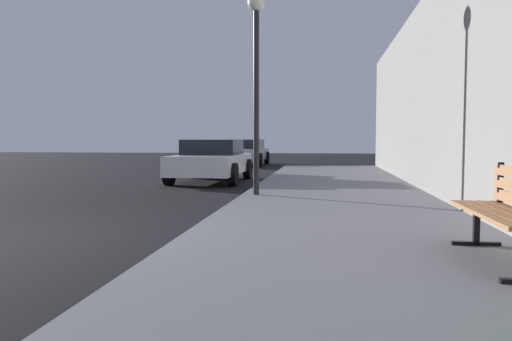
# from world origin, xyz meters

# --- Properties ---
(ground_plane) EXTENTS (80.00, 80.00, 0.00)m
(ground_plane) POSITION_xyz_m (0.00, 0.00, 0.00)
(ground_plane) COLOR black
(sidewalk) EXTENTS (4.00, 32.00, 0.15)m
(sidewalk) POSITION_xyz_m (4.00, 0.00, 0.07)
(sidewalk) COLOR slate
(sidewalk) RESTS_ON ground_plane
(bench) EXTENTS (0.52, 1.69, 0.89)m
(bench) POSITION_xyz_m (5.39, -1.05, 0.66)
(bench) COLOR #9E6B42
(bench) RESTS_ON sidewalk
(street_lamp) EXTENTS (0.36, 0.36, 4.05)m
(street_lamp) POSITION_xyz_m (2.30, 4.19, 2.94)
(street_lamp) COLOR black
(street_lamp) RESTS_ON sidewalk
(car_white) EXTENTS (2.02, 4.09, 1.27)m
(car_white) POSITION_xyz_m (0.31, 8.82, 0.65)
(car_white) COLOR white
(car_white) RESTS_ON ground_plane
(car_silver) EXTENTS (2.00, 4.58, 1.27)m
(car_silver) POSITION_xyz_m (-0.19, 18.54, 0.65)
(car_silver) COLOR #B7B7BF
(car_silver) RESTS_ON ground_plane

